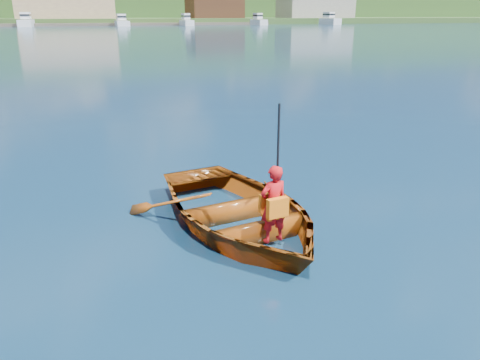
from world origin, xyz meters
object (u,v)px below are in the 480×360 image
at_px(child_paddler, 274,204).
at_px(rowboat, 237,211).
at_px(dock, 81,25).
at_px(marina_yachts, 98,21).

bearing_deg(child_paddler, rowboat, 108.78).
bearing_deg(dock, rowboat, -89.54).
height_order(rowboat, child_paddler, child_paddler).
height_order(rowboat, marina_yachts, marina_yachts).
distance_m(child_paddler, marina_yachts, 144.37).
distance_m(dock, marina_yachts, 6.80).
bearing_deg(rowboat, child_paddler, -71.22).
distance_m(rowboat, dock, 148.16).
relative_size(rowboat, dock, 0.03).
xyz_separation_m(rowboat, child_paddler, (0.29, -0.86, 0.42)).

